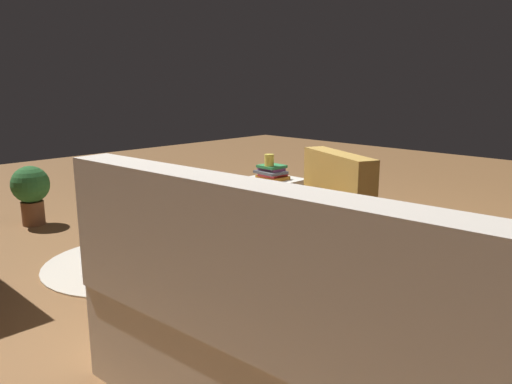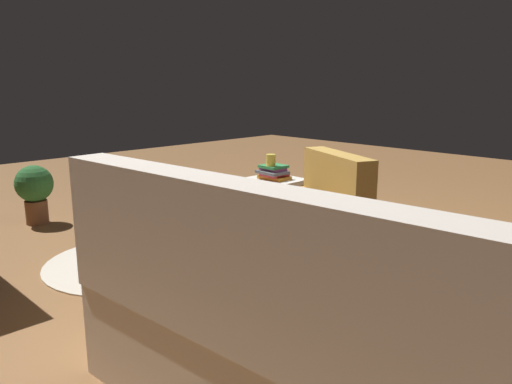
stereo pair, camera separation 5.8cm
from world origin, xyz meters
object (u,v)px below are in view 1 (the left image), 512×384
object	(u,v)px
book_stack_hamper	(272,172)
ottoman	(246,191)
armchair	(305,235)
pet_bowl_teal	(137,196)
tv_remote	(269,175)
potted_plant	(31,190)
couch	(311,348)
laptop	(160,202)
yellow_mug	(269,160)
pet_bowl_steel	(149,201)
laptop_desk	(165,216)
wicker_hamper	(271,206)

from	to	relation	value
book_stack_hamper	ottoman	bearing A→B (deg)	-4.62
armchair	book_stack_hamper	xyz separation A→B (m)	(0.98, -0.75, 0.17)
ottoman	pet_bowl_teal	size ratio (longest dim) A/B	2.00
tv_remote	potted_plant	world-z (taller)	potted_plant
couch	potted_plant	world-z (taller)	couch
laptop	yellow_mug	distance (m)	1.24
yellow_mug	pet_bowl_steel	world-z (taller)	yellow_mug
armchair	laptop_desk	bearing A→B (deg)	30.32
armchair	laptop_desk	distance (m)	0.94
laptop_desk	laptop	distance (m)	0.11
ottoman	potted_plant	size ratio (longest dim) A/B	0.73
pet_bowl_teal	potted_plant	world-z (taller)	potted_plant
armchair	laptop_desk	xyz separation A→B (m)	(0.81, 0.48, 0.06)
laptop_desk	wicker_hamper	xyz separation A→B (m)	(0.17, -1.23, -0.18)
book_stack_hamper	potted_plant	bearing A→B (deg)	38.00
pet_bowl_steel	yellow_mug	bearing A→B (deg)	-175.75
wicker_hamper	ottoman	distance (m)	0.36
ottoman	laptop	bearing A→B (deg)	111.92
pet_bowl_teal	pet_bowl_steel	bearing A→B (deg)	173.35
laptop_desk	tv_remote	distance (m)	1.33
couch	pet_bowl_teal	xyz separation A→B (m)	(3.75, -1.60, -0.31)
pet_bowl_steel	ottoman	bearing A→B (deg)	-171.48
laptop_desk	pet_bowl_teal	size ratio (longest dim) A/B	2.80
couch	armchair	xyz separation A→B (m)	(0.82, -0.98, 0.03)
armchair	wicker_hamper	distance (m)	1.24
pet_bowl_teal	laptop_desk	bearing A→B (deg)	152.59
laptop_desk	potted_plant	distance (m)	1.91
potted_plant	yellow_mug	bearing A→B (deg)	-143.02
book_stack_hamper	ottoman	world-z (taller)	book_stack_hamper
wicker_hamper	laptop_desk	bearing A→B (deg)	97.72
wicker_hamper	pet_bowl_steel	world-z (taller)	wicker_hamper
armchair	ottoman	world-z (taller)	armchair
armchair	laptop_desk	size ratio (longest dim) A/B	1.59
wicker_hamper	potted_plant	distance (m)	2.21
yellow_mug	pet_bowl_teal	xyz separation A→B (m)	(1.96, 0.09, -0.62)
laptop	potted_plant	size ratio (longest dim) A/B	0.66
couch	pet_bowl_teal	distance (m)	4.09
pet_bowl_steel	tv_remote	bearing A→B (deg)	-171.11
ottoman	couch	bearing A→B (deg)	140.63
yellow_mug	potted_plant	xyz separation A→B (m)	(1.75, 1.32, -0.32)
laptop_desk	ottoman	world-z (taller)	laptop_desk
ottoman	pet_bowl_steel	distance (m)	1.35
tv_remote	pet_bowl_teal	distance (m)	1.92
couch	laptop	world-z (taller)	couch
couch	book_stack_hamper	world-z (taller)	couch
ottoman	pet_bowl_teal	distance (m)	1.64
laptop_desk	tv_remote	bearing A→B (deg)	-78.48
ottoman	potted_plant	world-z (taller)	potted_plant
wicker_hamper	tv_remote	size ratio (longest dim) A/B	3.00
laptop_desk	potted_plant	size ratio (longest dim) A/B	1.02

